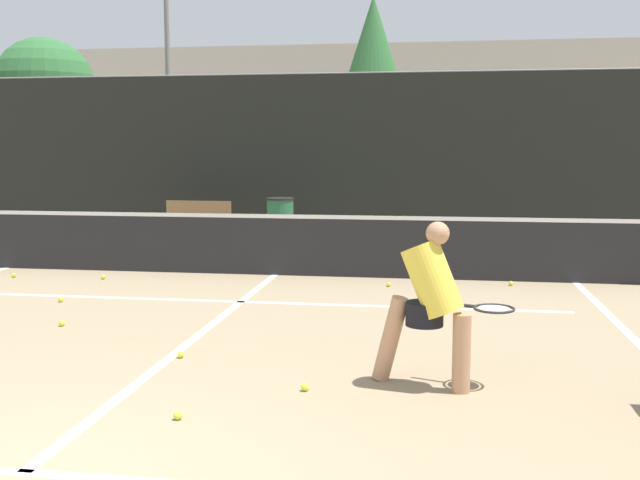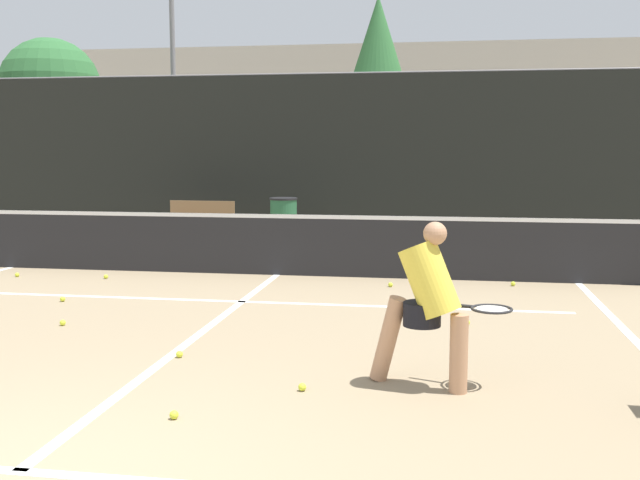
% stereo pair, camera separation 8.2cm
% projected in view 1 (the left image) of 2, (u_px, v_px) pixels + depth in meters
% --- Properties ---
extents(court_baseline_near, '(11.00, 0.10, 0.01)m').
position_uv_depth(court_baseline_near, '(24.00, 472.00, 4.56)').
color(court_baseline_near, white).
rests_on(court_baseline_near, ground).
extents(court_service_line, '(8.25, 0.10, 0.01)m').
position_uv_depth(court_service_line, '(241.00, 302.00, 9.60)').
color(court_service_line, white).
rests_on(court_service_line, ground).
extents(court_center_mark, '(0.10, 7.22, 0.01)m').
position_uv_depth(court_center_mark, '(204.00, 330.00, 8.10)').
color(court_center_mark, white).
rests_on(court_center_mark, ground).
extents(net, '(11.09, 0.09, 1.07)m').
position_uv_depth(net, '(275.00, 242.00, 11.57)').
color(net, slate).
rests_on(net, ground).
extents(fence_back, '(24.00, 0.06, 3.58)m').
position_uv_depth(fence_back, '(323.00, 156.00, 16.36)').
color(fence_back, black).
rests_on(fence_back, ground).
extents(player_practicing, '(1.24, 0.50, 1.39)m').
position_uv_depth(player_practicing, '(430.00, 299.00, 6.11)').
color(player_practicing, tan).
rests_on(player_practicing, ground).
extents(tennis_ball_scattered_0, '(0.07, 0.07, 0.07)m').
position_uv_depth(tennis_ball_scattered_0, '(467.00, 322.00, 8.35)').
color(tennis_ball_scattered_0, '#D1E033').
rests_on(tennis_ball_scattered_0, ground).
extents(tennis_ball_scattered_1, '(0.07, 0.07, 0.07)m').
position_uv_depth(tennis_ball_scattered_1, '(305.00, 387.00, 6.09)').
color(tennis_ball_scattered_1, '#D1E033').
rests_on(tennis_ball_scattered_1, ground).
extents(tennis_ball_scattered_2, '(0.07, 0.07, 0.07)m').
position_uv_depth(tennis_ball_scattered_2, '(103.00, 277.00, 11.27)').
color(tennis_ball_scattered_2, '#D1E033').
rests_on(tennis_ball_scattered_2, ground).
extents(tennis_ball_scattered_3, '(0.07, 0.07, 0.07)m').
position_uv_depth(tennis_ball_scattered_3, '(511.00, 283.00, 10.74)').
color(tennis_ball_scattered_3, '#D1E033').
rests_on(tennis_ball_scattered_3, ground).
extents(tennis_ball_scattered_4, '(0.07, 0.07, 0.07)m').
position_uv_depth(tennis_ball_scattered_4, '(181.00, 354.00, 7.04)').
color(tennis_ball_scattered_4, '#D1E033').
rests_on(tennis_ball_scattered_4, ground).
extents(tennis_ball_scattered_5, '(0.07, 0.07, 0.07)m').
position_uv_depth(tennis_ball_scattered_5, '(62.00, 323.00, 8.30)').
color(tennis_ball_scattered_5, '#D1E033').
rests_on(tennis_ball_scattered_5, ground).
extents(tennis_ball_scattered_6, '(0.07, 0.07, 0.07)m').
position_uv_depth(tennis_ball_scattered_6, '(178.00, 415.00, 5.44)').
color(tennis_ball_scattered_6, '#D1E033').
rests_on(tennis_ball_scattered_6, ground).
extents(tennis_ball_scattered_7, '(0.07, 0.07, 0.07)m').
position_uv_depth(tennis_ball_scattered_7, '(14.00, 275.00, 11.42)').
color(tennis_ball_scattered_7, '#D1E033').
rests_on(tennis_ball_scattered_7, ground).
extents(tennis_ball_scattered_8, '(0.07, 0.07, 0.07)m').
position_uv_depth(tennis_ball_scattered_8, '(61.00, 300.00, 9.59)').
color(tennis_ball_scattered_8, '#D1E033').
rests_on(tennis_ball_scattered_8, ground).
extents(tennis_ball_scattered_9, '(0.07, 0.07, 0.07)m').
position_uv_depth(tennis_ball_scattered_9, '(389.00, 285.00, 10.65)').
color(tennis_ball_scattered_9, '#D1E033').
rests_on(tennis_ball_scattered_9, ground).
extents(courtside_bench, '(1.42, 0.41, 0.86)m').
position_uv_depth(courtside_bench, '(197.00, 220.00, 15.63)').
color(courtside_bench, olive).
rests_on(courtside_bench, ground).
extents(trash_bin, '(0.57, 0.57, 0.96)m').
position_uv_depth(trash_bin, '(280.00, 221.00, 15.18)').
color(trash_bin, '#28603D').
rests_on(trash_bin, ground).
extents(parked_car, '(1.68, 4.31, 1.43)m').
position_uv_depth(parked_car, '(362.00, 201.00, 19.17)').
color(parked_car, silver).
rests_on(parked_car, ground).
extents(floodlight_mast, '(1.10, 0.24, 9.02)m').
position_uv_depth(floodlight_mast, '(167.00, 29.00, 23.64)').
color(floodlight_mast, slate).
rests_on(floodlight_mast, ground).
extents(tree_west, '(2.46, 2.46, 6.55)m').
position_uv_depth(tree_west, '(373.00, 61.00, 22.79)').
color(tree_west, brown).
rests_on(tree_west, ground).
extents(tree_mid, '(2.92, 2.92, 5.14)m').
position_uv_depth(tree_mid, '(45.00, 89.00, 21.76)').
color(tree_mid, brown).
rests_on(tree_mid, ground).
extents(building_far, '(36.00, 2.40, 6.68)m').
position_uv_depth(building_far, '(385.00, 119.00, 35.32)').
color(building_far, '#B2ADA3').
rests_on(building_far, ground).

